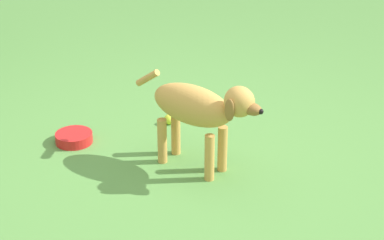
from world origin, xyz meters
The scene contains 5 objects.
ground centered at (0.00, 0.00, 0.00)m, with size 14.00×14.00×0.00m, color #548C42.
dog centered at (0.01, -0.01, 0.36)m, with size 0.23×0.81×0.55m.
tennis_ball_1 centered at (0.39, 0.43, 0.03)m, with size 0.07×0.07×0.07m, color #C4D832.
tennis_ball_2 centered at (0.63, 0.28, 0.03)m, with size 0.07×0.07×0.07m, color #CDDB36.
water_bowl centered at (-0.11, 0.78, 0.03)m, with size 0.22×0.22×0.06m, color red.
Camera 1 is at (-2.59, -1.55, 1.77)m, focal length 59.21 mm.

